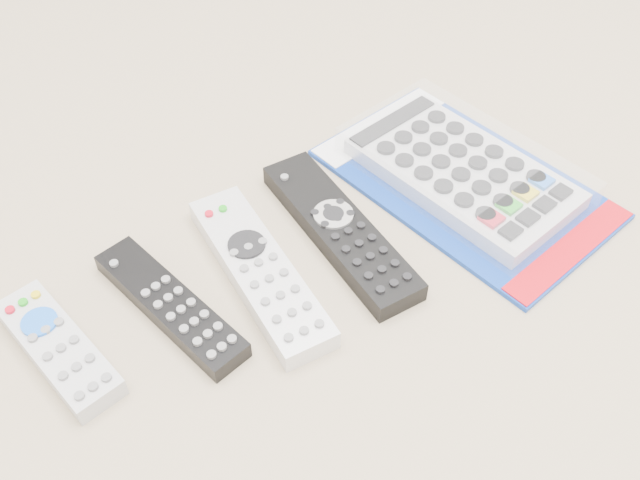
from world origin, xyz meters
TOP-DOWN VIEW (x-y plane):
  - remote_small_grey at (-0.25, 0.05)m, footprint 0.06×0.16m
  - remote_slim_black at (-0.14, 0.03)m, footprint 0.07×0.19m
  - remote_silver_dvd at (-0.05, 0.01)m, footprint 0.09×0.23m
  - remote_large_black at (0.05, 0.01)m, footprint 0.08×0.24m
  - jumbo_remote_packaged at (0.21, -0.01)m, footprint 0.22×0.33m

SIDE VIEW (x-z plane):
  - remote_slim_black at x=-0.14m, z-range 0.00..0.02m
  - remote_small_grey at x=-0.25m, z-range 0.00..0.02m
  - remote_large_black at x=0.05m, z-range 0.00..0.03m
  - remote_silver_dvd at x=-0.05m, z-range 0.00..0.03m
  - jumbo_remote_packaged at x=0.21m, z-range 0.00..0.04m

